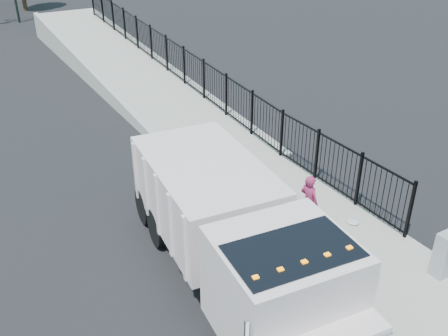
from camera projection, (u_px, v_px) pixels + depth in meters
ground at (263, 242)px, 14.29m from camera, size 120.00×120.00×0.00m
sidewalk at (363, 257)px, 13.61m from camera, size 3.55×12.00×0.12m
curb at (307, 280)px, 12.74m from camera, size 0.30×12.00×0.16m
ramp at (129, 78)px, 27.34m from camera, size 3.95×24.06×3.19m
iron_fence at (185, 78)px, 24.53m from camera, size 0.10×28.00×1.80m
truck at (236, 234)px, 11.88m from camera, size 3.54×8.68×2.90m
worker at (309, 202)px, 14.38m from camera, size 0.52×0.69×1.70m
utility_cabinet at (445, 255)px, 12.61m from camera, size 0.55×0.40×1.25m
debris at (353, 222)px, 14.91m from camera, size 0.38×0.38×0.10m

